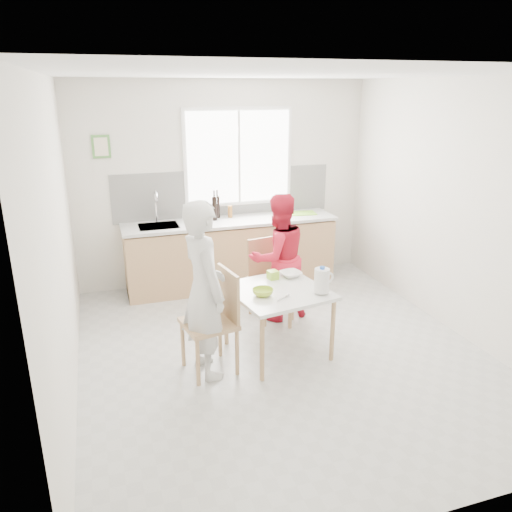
{
  "coord_description": "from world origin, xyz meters",
  "views": [
    {
      "loc": [
        -1.66,
        -4.26,
        2.59
      ],
      "look_at": [
        -0.21,
        0.2,
        1.0
      ],
      "focal_mm": 35.0,
      "sensor_mm": 36.0,
      "label": 1
    }
  ],
  "objects": [
    {
      "name": "wine_bottle_b",
      "position": [
        -0.14,
        2.12,
        1.07
      ],
      "size": [
        0.07,
        0.07,
        0.3
      ],
      "primitive_type": "cylinder",
      "color": "black",
      "rests_on": "kitchen_counter"
    },
    {
      "name": "picture_frame",
      "position": [
        -1.55,
        2.23,
        1.9
      ],
      "size": [
        0.22,
        0.03,
        0.28
      ],
      "color": "#508E40",
      "rests_on": "room_shell"
    },
    {
      "name": "kitchen_counter",
      "position": [
        -0.0,
        1.95,
        0.42
      ],
      "size": [
        2.84,
        0.64,
        1.37
      ],
      "color": "tan",
      "rests_on": "ground"
    },
    {
      "name": "backsplash",
      "position": [
        0.0,
        2.24,
        1.23
      ],
      "size": [
        3.0,
        0.02,
        0.65
      ],
      "primitive_type": "cube",
      "color": "white",
      "rests_on": "room_shell"
    },
    {
      "name": "window",
      "position": [
        0.2,
        2.23,
        1.7
      ],
      "size": [
        1.5,
        0.06,
        1.3
      ],
      "color": "white",
      "rests_on": "room_shell"
    },
    {
      "name": "green_box",
      "position": [
        0.01,
        0.31,
        0.73
      ],
      "size": [
        0.12,
        0.12,
        0.09
      ],
      "primitive_type": "cube",
      "rotation": [
        0.0,
        0.0,
        0.17
      ],
      "color": "#92C82E",
      "rests_on": "dining_table"
    },
    {
      "name": "person_red",
      "position": [
        0.25,
        0.8,
        0.74
      ],
      "size": [
        0.81,
        0.68,
        1.48
      ],
      "primitive_type": "imported",
      "rotation": [
        0.0,
        0.0,
        3.31
      ],
      "color": "red",
      "rests_on": "ground"
    },
    {
      "name": "room_shell",
      "position": [
        0.0,
        0.0,
        1.64
      ],
      "size": [
        4.5,
        4.5,
        4.5
      ],
      "color": "silver",
      "rests_on": "ground"
    },
    {
      "name": "bowl_white",
      "position": [
        0.21,
        0.31,
        0.72
      ],
      "size": [
        0.25,
        0.25,
        0.05
      ],
      "primitive_type": "imported",
      "rotation": [
        0.0,
        0.0,
        0.17
      ],
      "color": "white",
      "rests_on": "dining_table"
    },
    {
      "name": "jar_amber",
      "position": [
        0.03,
        2.08,
        1.0
      ],
      "size": [
        0.06,
        0.06,
        0.16
      ],
      "primitive_type": "cylinder",
      "color": "#92591F",
      "rests_on": "kitchen_counter"
    },
    {
      "name": "person_white",
      "position": [
        -0.82,
        -0.12,
        0.84
      ],
      "size": [
        0.5,
        0.67,
        1.68
      ],
      "primitive_type": "imported",
      "rotation": [
        0.0,
        0.0,
        1.74
      ],
      "color": "silver",
      "rests_on": "ground"
    },
    {
      "name": "wine_bottle_a",
      "position": [
        -0.2,
        2.01,
        1.08
      ],
      "size": [
        0.07,
        0.07,
        0.32
      ],
      "primitive_type": "cylinder",
      "color": "black",
      "rests_on": "kitchen_counter"
    },
    {
      "name": "soap_bottle",
      "position": [
        -0.46,
        2.05,
        1.01
      ],
      "size": [
        0.1,
        0.1,
        0.18
      ],
      "primitive_type": "imported",
      "rotation": [
        0.0,
        0.0,
        -0.23
      ],
      "color": "#999999",
      "rests_on": "kitchen_counter"
    },
    {
      "name": "bowl_green",
      "position": [
        -0.23,
        -0.07,
        0.72
      ],
      "size": [
        0.24,
        0.24,
        0.06
      ],
      "primitive_type": "imported",
      "rotation": [
        0.0,
        0.0,
        0.17
      ],
      "color": "#A1C72E",
      "rests_on": "dining_table"
    },
    {
      "name": "chair_far",
      "position": [
        0.16,
        0.89,
        0.51
      ],
      "size": [
        0.5,
        0.5,
        0.93
      ],
      "rotation": [
        0.0,
        0.0,
        0.17
      ],
      "color": "tan",
      "rests_on": "ground"
    },
    {
      "name": "spoon",
      "position": [
        -0.08,
        -0.21,
        0.7
      ],
      "size": [
        0.14,
        0.09,
        0.01
      ],
      "primitive_type": "cylinder",
      "rotation": [
        0.0,
        1.57,
        0.52
      ],
      "color": "#A5A5AA",
      "rests_on": "dining_table"
    },
    {
      "name": "ground",
      "position": [
        0.0,
        0.0,
        0.0
      ],
      "size": [
        4.5,
        4.5,
        0.0
      ],
      "primitive_type": "plane",
      "color": "#B7B7B2",
      "rests_on": "ground"
    },
    {
      "name": "chair_left",
      "position": [
        -0.71,
        -0.1,
        0.55
      ],
      "size": [
        0.53,
        0.53,
        0.99
      ],
      "rotation": [
        0.0,
        0.0,
        -1.4
      ],
      "color": "tan",
      "rests_on": "ground"
    },
    {
      "name": "dining_table",
      "position": [
        -0.04,
        0.02,
        0.62
      ],
      "size": [
        1.04,
        1.04,
        0.69
      ],
      "rotation": [
        0.0,
        0.0,
        0.17
      ],
      "color": "silver",
      "rests_on": "ground"
    },
    {
      "name": "cutting_board",
      "position": [
        1.05,
        1.98,
        0.93
      ],
      "size": [
        0.38,
        0.29,
        0.01
      ],
      "primitive_type": "cube",
      "rotation": [
        0.0,
        0.0,
        -0.13
      ],
      "color": "#85D030",
      "rests_on": "kitchen_counter"
    },
    {
      "name": "milk_jug",
      "position": [
        0.32,
        -0.2,
        0.83
      ],
      "size": [
        0.2,
        0.15,
        0.26
      ],
      "rotation": [
        0.0,
        0.0,
        0.17
      ],
      "color": "white",
      "rests_on": "dining_table"
    }
  ]
}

